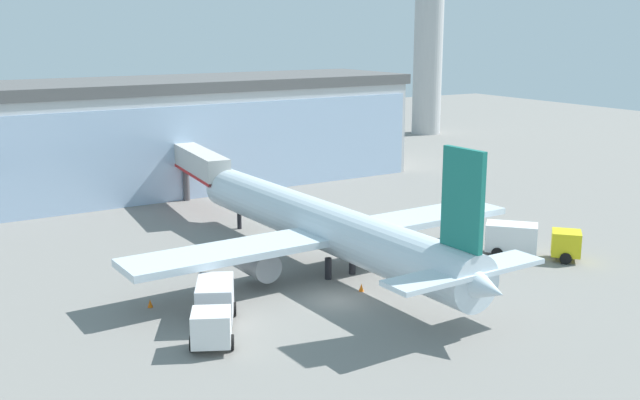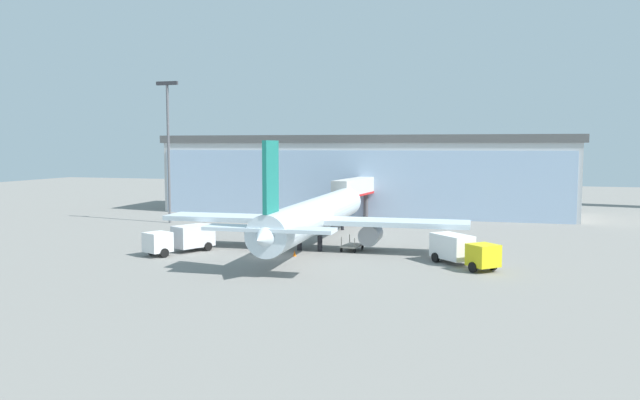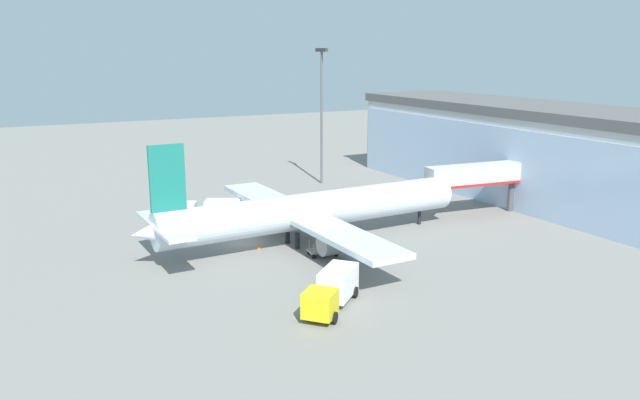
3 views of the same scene
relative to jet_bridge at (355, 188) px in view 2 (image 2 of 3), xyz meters
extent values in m
plane|color=gray|center=(-1.61, -28.84, -4.75)|extent=(240.00, 240.00, 0.00)
cube|color=#B7B7B7|center=(-1.61, 12.86, 0.82)|extent=(63.57, 17.12, 11.13)
cube|color=#A5BFDD|center=(-1.35, 5.19, 0.26)|extent=(61.82, 2.35, 10.02)
cube|color=#565656|center=(-1.61, 12.86, 6.98)|extent=(64.84, 17.47, 1.20)
cube|color=beige|center=(-0.01, -0.11, 0.18)|extent=(3.32, 13.52, 2.40)
cube|color=red|center=(-0.01, -0.11, -0.87)|extent=(3.37, 13.53, 0.30)
cylinder|color=#4C4C51|center=(0.41, 4.89, -2.88)|extent=(0.70, 0.70, 3.73)
cylinder|color=#59595E|center=(-24.50, -8.49, 4.75)|extent=(0.36, 0.36, 18.99)
cube|color=#333338|center=(-24.50, -8.49, 14.49)|extent=(3.20, 0.40, 0.50)
cylinder|color=silver|center=(1.12, -22.08, -1.34)|extent=(5.30, 33.13, 3.61)
cone|color=silver|center=(0.27, -5.61, -1.34)|extent=(3.76, 3.18, 3.61)
cone|color=silver|center=(1.97, -38.55, -1.34)|extent=(3.45, 4.16, 3.25)
cube|color=silver|center=(1.20, -23.73, -1.71)|extent=(32.13, 5.83, 0.50)
cube|color=silver|center=(1.91, -37.55, -0.80)|extent=(11.11, 2.96, 0.30)
cube|color=#197266|center=(1.89, -37.05, 3.45)|extent=(0.52, 3.21, 5.99)
cylinder|color=gray|center=(-4.89, -23.54, -3.06)|extent=(2.26, 3.30, 2.10)
cylinder|color=gray|center=(7.24, -22.92, -3.06)|extent=(2.26, 3.30, 2.10)
cylinder|color=black|center=(0.17, -24.78, -3.95)|extent=(0.50, 0.50, 1.60)
cylinder|color=black|center=(2.34, -24.67, -3.95)|extent=(0.50, 0.50, 1.60)
cylinder|color=black|center=(0.43, -8.60, -3.95)|extent=(0.40, 0.40, 1.60)
cube|color=silver|center=(-11.93, -32.08, -3.35)|extent=(2.93, 2.93, 1.90)
cube|color=silver|center=(-10.12, -28.29, -3.20)|extent=(3.71, 4.56, 2.20)
cylinder|color=black|center=(-10.94, -32.55, -4.30)|extent=(0.66, 0.94, 0.90)
cylinder|color=black|center=(-12.92, -31.60, -4.30)|extent=(0.66, 0.94, 0.90)
cylinder|color=black|center=(-8.70, -27.86, -4.30)|extent=(0.66, 0.94, 0.90)
cylinder|color=black|center=(-10.68, -26.91, -4.30)|extent=(0.66, 0.94, 0.90)
cube|color=yellow|center=(18.71, -30.32, -3.35)|extent=(3.11, 3.11, 1.90)
cube|color=white|center=(15.82, -27.28, -3.20)|extent=(4.35, 4.41, 2.20)
cylinder|color=black|center=(19.51, -29.57, -4.30)|extent=(0.84, 0.86, 0.90)
cylinder|color=black|center=(17.91, -31.08, -4.30)|extent=(0.84, 0.86, 0.90)
cylinder|color=black|center=(15.93, -25.80, -4.30)|extent=(0.84, 0.86, 0.90)
cylinder|color=black|center=(14.33, -27.31, -4.30)|extent=(0.84, 0.86, 0.90)
cube|color=#9E998C|center=(5.40, -23.39, -4.23)|extent=(1.95, 2.99, 0.16)
cylinder|color=black|center=(5.96, -24.59, -4.53)|extent=(0.18, 0.45, 0.44)
cylinder|color=#9E998C|center=(5.96, -24.59, -3.70)|extent=(0.08, 0.08, 0.90)
cylinder|color=black|center=(4.54, -24.40, -4.53)|extent=(0.18, 0.45, 0.44)
cylinder|color=#9E998C|center=(4.54, -24.40, -3.70)|extent=(0.08, 0.08, 0.90)
cylinder|color=black|center=(6.26, -22.37, -4.53)|extent=(0.18, 0.45, 0.44)
cylinder|color=#9E998C|center=(6.26, -22.37, -3.70)|extent=(0.08, 0.08, 0.90)
cylinder|color=black|center=(4.83, -22.18, -4.53)|extent=(0.18, 0.45, 0.44)
cylinder|color=#9E998C|center=(4.83, -22.18, -3.70)|extent=(0.08, 0.08, 0.90)
cone|color=orange|center=(0.83, -28.18, -4.47)|extent=(0.36, 0.36, 0.55)
cone|color=orange|center=(-12.84, -23.71, -4.47)|extent=(0.36, 0.36, 0.55)
camera|label=1|loc=(-26.64, -69.31, 13.14)|focal=42.00mm
camera|label=2|loc=(20.75, -84.85, 6.07)|focal=35.00mm
camera|label=3|loc=(56.32, -49.08, 14.50)|focal=35.00mm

